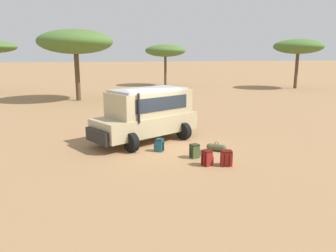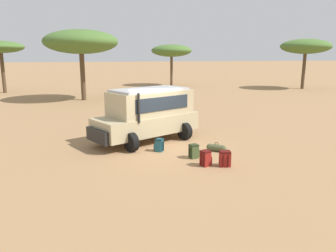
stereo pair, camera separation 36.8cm
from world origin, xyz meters
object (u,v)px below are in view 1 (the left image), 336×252
Objects in this scene: backpack_cluster_center at (159,145)px; acacia_tree_centre_back at (75,42)px; backpack_outermost at (226,158)px; duffel_bag_low_black_case at (216,148)px; safari_vehicle at (147,113)px; backpack_beside_front_wheel at (195,151)px; backpack_near_rear_wheel at (207,158)px; acacia_tree_right_mid at (165,51)px; acacia_tree_far_right at (298,47)px.

acacia_tree_centre_back reaches higher than backpack_cluster_center.
duffel_bag_low_black_case is (0.39, 1.81, -0.13)m from backpack_outermost.
duffel_bag_low_black_case is (2.45, -2.40, -1.15)m from safari_vehicle.
backpack_near_rear_wheel is at bearing -82.17° from backpack_beside_front_wheel.
backpack_beside_front_wheel is 0.11× the size of acacia_tree_right_mid.
backpack_near_rear_wheel is at bearing -59.72° from backpack_cluster_center.
safari_vehicle is at bearing -78.09° from acacia_tree_centre_back.
acacia_tree_centre_back reaches higher than acacia_tree_right_mid.
backpack_near_rear_wheel is (1.40, -4.01, -1.02)m from safari_vehicle.
backpack_beside_front_wheel is (1.26, -3.04, -1.03)m from safari_vehicle.
acacia_tree_right_mid reaches higher than safari_vehicle.
backpack_outermost is 0.10× the size of acacia_tree_far_right.
acacia_tree_far_right reaches higher than duffel_bag_low_black_case.
acacia_tree_centre_back reaches higher than backpack_beside_front_wheel.
backpack_near_rear_wheel is 0.09× the size of acacia_tree_centre_back.
acacia_tree_centre_back is 15.71m from acacia_tree_right_mid.
acacia_tree_far_right reaches higher than backpack_cluster_center.
acacia_tree_centre_back is (-4.42, 17.98, 4.70)m from backpack_beside_front_wheel.
acacia_tree_far_right reaches higher than backpack_beside_front_wheel.
safari_vehicle reaches higher than backpack_cluster_center.
backpack_cluster_center is 29.44m from acacia_tree_right_mid.
acacia_tree_far_right is (13.94, -7.39, 0.43)m from acacia_tree_right_mid.
safari_vehicle is 3.44m from backpack_beside_front_wheel.
backpack_cluster_center is 0.74× the size of duffel_bag_low_black_case.
safari_vehicle is 0.85× the size of acacia_tree_centre_back.
backpack_outermost is at bearing -17.29° from backpack_near_rear_wheel.
duffel_bag_low_black_case is at bearing -44.40° from safari_vehicle.
acacia_tree_far_right is (20.31, 21.98, 4.52)m from backpack_beside_front_wheel.
backpack_near_rear_wheel reaches higher than duffel_bag_low_black_case.
acacia_tree_right_mid reaches higher than backpack_beside_front_wheel.
acacia_tree_centre_back reaches higher than safari_vehicle.
acacia_tree_right_mid reaches higher than backpack_cluster_center.
backpack_cluster_center is 3.07m from backpack_outermost.
backpack_near_rear_wheel is at bearing -70.78° from safari_vehicle.
safari_vehicle is 1.04× the size of acacia_tree_right_mid.
safari_vehicle is 9.93× the size of backpack_cluster_center.
backpack_beside_front_wheel is 0.75× the size of duffel_bag_low_black_case.
acacia_tree_centre_back is at bearing 101.91° from safari_vehicle.
acacia_tree_far_right reaches higher than backpack_near_rear_wheel.
safari_vehicle is 9.24× the size of backpack_outermost.
backpack_near_rear_wheel reaches higher than backpack_cluster_center.
safari_vehicle is 3.62m from duffel_bag_low_black_case.
acacia_tree_far_right reaches higher than safari_vehicle.
backpack_outermost is 0.11× the size of acacia_tree_right_mid.
safari_vehicle is 9.32× the size of backpack_near_rear_wheel.
backpack_beside_front_wheel is at bearing -76.20° from acacia_tree_centre_back.
backpack_beside_front_wheel is 0.98m from backpack_near_rear_wheel.
backpack_beside_front_wheel is 1.42m from backpack_outermost.
acacia_tree_centre_back is at bearing -133.44° from acacia_tree_right_mid.
acacia_tree_centre_back is at bearing 103.80° from backpack_beside_front_wheel.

